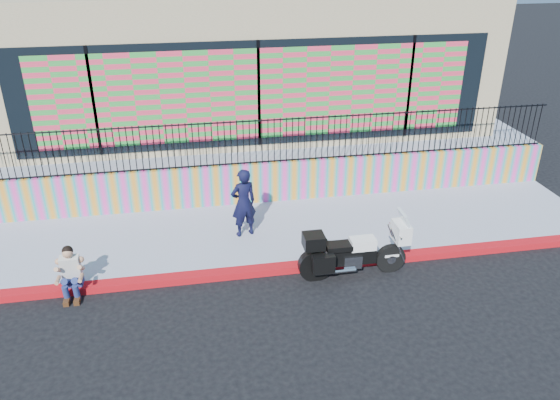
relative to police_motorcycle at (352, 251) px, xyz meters
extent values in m
plane|color=black|center=(-1.31, 0.40, -0.61)|extent=(90.00, 90.00, 0.00)
cube|color=red|center=(-1.31, 0.40, -0.53)|extent=(16.00, 0.30, 0.15)
cube|color=#979EB6|center=(-1.31, 2.05, -0.53)|extent=(16.00, 3.00, 0.15)
cube|color=#FE42B4|center=(-1.31, 3.65, 0.09)|extent=(16.00, 0.20, 1.10)
cube|color=#979EB6|center=(-1.31, 8.75, 0.02)|extent=(16.00, 10.00, 1.25)
cube|color=tan|center=(-1.31, 8.55, 2.64)|extent=(14.00, 8.00, 4.00)
cube|color=black|center=(-1.31, 4.53, 2.24)|extent=(12.60, 0.04, 2.80)
cube|color=#F93759|center=(-1.31, 4.50, 2.24)|extent=(11.48, 0.02, 2.40)
cylinder|color=black|center=(0.89, 0.00, -0.28)|extent=(0.65, 0.14, 0.65)
cylinder|color=black|center=(-0.79, 0.00, -0.28)|extent=(0.65, 0.14, 0.65)
cube|color=black|center=(0.05, 0.00, -0.11)|extent=(0.94, 0.28, 0.34)
cube|color=silver|center=(0.00, 0.00, -0.21)|extent=(0.40, 0.34, 0.30)
cube|color=white|center=(0.22, 0.00, 0.16)|extent=(0.54, 0.32, 0.24)
cube|color=black|center=(-0.30, 0.00, 0.14)|extent=(0.54, 0.34, 0.12)
cube|color=white|center=(1.06, 0.00, 0.36)|extent=(0.30, 0.51, 0.42)
cube|color=silver|center=(1.10, 0.00, 0.68)|extent=(0.18, 0.45, 0.33)
cube|color=black|center=(-0.84, 0.00, 0.33)|extent=(0.43, 0.42, 0.30)
cube|color=black|center=(-0.70, -0.30, -0.06)|extent=(0.47, 0.18, 0.40)
cube|color=black|center=(-0.70, 0.30, -0.06)|extent=(0.47, 0.18, 0.40)
cube|color=white|center=(0.89, 0.00, -0.18)|extent=(0.32, 0.16, 0.06)
imported|color=black|center=(-2.08, 1.92, 0.39)|extent=(0.71, 0.56, 1.69)
cube|color=navy|center=(-5.79, 0.47, -0.37)|extent=(0.36, 0.28, 0.18)
cube|color=silver|center=(-5.79, 0.43, -0.02)|extent=(0.38, 0.27, 0.54)
sphere|color=tan|center=(-5.79, 0.39, 0.34)|extent=(0.21, 0.21, 0.21)
cube|color=#472814|center=(-5.89, 0.03, -0.56)|extent=(0.11, 0.26, 0.10)
cube|color=#472814|center=(-5.69, 0.03, -0.56)|extent=(0.11, 0.26, 0.10)
camera|label=1|loc=(-3.26, -9.49, 6.07)|focal=35.00mm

